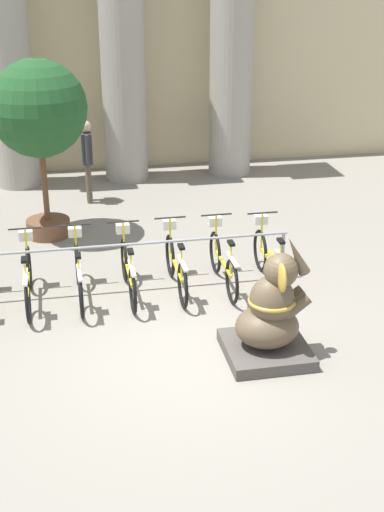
{
  "coord_description": "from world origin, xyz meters",
  "views": [
    {
      "loc": [
        -1.52,
        -7.65,
        4.75
      ],
      "look_at": [
        0.14,
        0.79,
        1.0
      ],
      "focal_mm": 50.0,
      "sensor_mm": 36.0,
      "label": 1
    }
  ],
  "objects_px": {
    "elephant_statue": "(271,317)",
    "bicycle_5": "(223,261)",
    "bicycle_3": "(128,269)",
    "bicycle_6": "(270,259)",
    "bicycle_4": "(176,265)",
    "person_pedestrian": "(87,154)",
    "potted_tree": "(39,114)",
    "bicycle_2": "(79,273)",
    "bicycle_1": "(28,278)"
  },
  "relations": [
    {
      "from": "elephant_statue",
      "to": "bicycle_5",
      "type": "bearing_deg",
      "value": 93.0
    },
    {
      "from": "bicycle_3",
      "to": "bicycle_6",
      "type": "relative_size",
      "value": 1.0
    },
    {
      "from": "bicycle_4",
      "to": "bicycle_5",
      "type": "xyz_separation_m",
      "value": [
        0.72,
        -0.01,
        0.0
      ]
    },
    {
      "from": "bicycle_3",
      "to": "person_pedestrian",
      "type": "relative_size",
      "value": 1.06
    },
    {
      "from": "elephant_statue",
      "to": "potted_tree",
      "type": "relative_size",
      "value": 0.52
    },
    {
      "from": "bicycle_2",
      "to": "bicycle_3",
      "type": "height_order",
      "value": "same"
    },
    {
      "from": "elephant_statue",
      "to": "bicycle_3",
      "type": "bearing_deg",
      "value": 126.84
    },
    {
      "from": "bicycle_1",
      "to": "potted_tree",
      "type": "bearing_deg",
      "value": 83.51
    },
    {
      "from": "bicycle_1",
      "to": "bicycle_4",
      "type": "bearing_deg",
      "value": 0.99
    },
    {
      "from": "bicycle_1",
      "to": "bicycle_3",
      "type": "distance_m",
      "value": 1.43
    },
    {
      "from": "bicycle_5",
      "to": "person_pedestrian",
      "type": "bearing_deg",
      "value": 112.11
    },
    {
      "from": "bicycle_2",
      "to": "elephant_statue",
      "type": "height_order",
      "value": "elephant_statue"
    },
    {
      "from": "bicycle_4",
      "to": "elephant_statue",
      "type": "xyz_separation_m",
      "value": [
        0.83,
        -2.1,
        0.15
      ]
    },
    {
      "from": "bicycle_3",
      "to": "bicycle_4",
      "type": "relative_size",
      "value": 1.0
    },
    {
      "from": "elephant_statue",
      "to": "potted_tree",
      "type": "height_order",
      "value": "potted_tree"
    },
    {
      "from": "bicycle_2",
      "to": "bicycle_6",
      "type": "xyz_separation_m",
      "value": [
        2.87,
        -0.03,
        0.0
      ]
    },
    {
      "from": "bicycle_1",
      "to": "person_pedestrian",
      "type": "height_order",
      "value": "person_pedestrian"
    },
    {
      "from": "bicycle_1",
      "to": "bicycle_5",
      "type": "relative_size",
      "value": 1.0
    },
    {
      "from": "elephant_statue",
      "to": "potted_tree",
      "type": "bearing_deg",
      "value": 119.9
    },
    {
      "from": "potted_tree",
      "to": "elephant_statue",
      "type": "bearing_deg",
      "value": -60.1
    },
    {
      "from": "person_pedestrian",
      "to": "potted_tree",
      "type": "relative_size",
      "value": 0.53
    },
    {
      "from": "bicycle_4",
      "to": "potted_tree",
      "type": "distance_m",
      "value": 3.64
    },
    {
      "from": "bicycle_4",
      "to": "elephant_statue",
      "type": "relative_size",
      "value": 1.08
    },
    {
      "from": "bicycle_3",
      "to": "person_pedestrian",
      "type": "bearing_deg",
      "value": 94.04
    },
    {
      "from": "bicycle_4",
      "to": "bicycle_5",
      "type": "bearing_deg",
      "value": -0.52
    },
    {
      "from": "bicycle_5",
      "to": "bicycle_6",
      "type": "relative_size",
      "value": 1.0
    },
    {
      "from": "bicycle_3",
      "to": "bicycle_5",
      "type": "relative_size",
      "value": 1.0
    },
    {
      "from": "bicycle_4",
      "to": "person_pedestrian",
      "type": "distance_m",
      "value": 4.44
    },
    {
      "from": "bicycle_3",
      "to": "bicycle_4",
      "type": "xyz_separation_m",
      "value": [
        0.72,
        0.03,
        0.0
      ]
    },
    {
      "from": "bicycle_1",
      "to": "bicycle_2",
      "type": "distance_m",
      "value": 0.72
    },
    {
      "from": "bicycle_4",
      "to": "bicycle_6",
      "type": "xyz_separation_m",
      "value": [
        1.43,
        -0.07,
        0.0
      ]
    },
    {
      "from": "bicycle_2",
      "to": "bicycle_4",
      "type": "bearing_deg",
      "value": 1.41
    },
    {
      "from": "elephant_statue",
      "to": "potted_tree",
      "type": "xyz_separation_m",
      "value": [
        -2.68,
        4.67,
        1.64
      ]
    },
    {
      "from": "bicycle_6",
      "to": "potted_tree",
      "type": "distance_m",
      "value": 4.58
    },
    {
      "from": "bicycle_2",
      "to": "bicycle_5",
      "type": "height_order",
      "value": "same"
    },
    {
      "from": "bicycle_2",
      "to": "bicycle_5",
      "type": "distance_m",
      "value": 2.15
    },
    {
      "from": "bicycle_4",
      "to": "potted_tree",
      "type": "bearing_deg",
      "value": 125.83
    },
    {
      "from": "bicycle_2",
      "to": "potted_tree",
      "type": "xyz_separation_m",
      "value": [
        -0.42,
        2.61,
        1.79
      ]
    },
    {
      "from": "bicycle_1",
      "to": "bicycle_5",
      "type": "xyz_separation_m",
      "value": [
        2.87,
        0.03,
        0.0
      ]
    },
    {
      "from": "bicycle_5",
      "to": "person_pedestrian",
      "type": "distance_m",
      "value": 4.66
    },
    {
      "from": "bicycle_6",
      "to": "person_pedestrian",
      "type": "height_order",
      "value": "person_pedestrian"
    },
    {
      "from": "bicycle_2",
      "to": "elephant_statue",
      "type": "bearing_deg",
      "value": -42.34
    },
    {
      "from": "bicycle_5",
      "to": "person_pedestrian",
      "type": "xyz_separation_m",
      "value": [
        -1.74,
        4.28,
        0.59
      ]
    },
    {
      "from": "bicycle_1",
      "to": "bicycle_3",
      "type": "bearing_deg",
      "value": 0.1
    },
    {
      "from": "bicycle_5",
      "to": "potted_tree",
      "type": "height_order",
      "value": "potted_tree"
    },
    {
      "from": "bicycle_6",
      "to": "person_pedestrian",
      "type": "relative_size",
      "value": 1.06
    },
    {
      "from": "bicycle_3",
      "to": "elephant_statue",
      "type": "height_order",
      "value": "elephant_statue"
    },
    {
      "from": "bicycle_4",
      "to": "bicycle_5",
      "type": "height_order",
      "value": "same"
    },
    {
      "from": "potted_tree",
      "to": "bicycle_2",
      "type": "bearing_deg",
      "value": -80.83
    },
    {
      "from": "bicycle_5",
      "to": "elephant_statue",
      "type": "relative_size",
      "value": 1.08
    }
  ]
}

